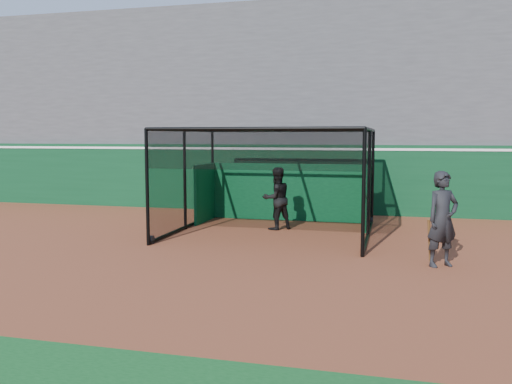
# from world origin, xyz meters

# --- Properties ---
(ground) EXTENTS (120.00, 120.00, 0.00)m
(ground) POSITION_xyz_m (0.00, 0.00, 0.00)
(ground) COLOR brown
(ground) RESTS_ON ground
(outfield_wall) EXTENTS (50.00, 0.50, 2.50)m
(outfield_wall) POSITION_xyz_m (0.00, 8.50, 1.29)
(outfield_wall) COLOR #0A3B1D
(outfield_wall) RESTS_ON ground
(grandstand) EXTENTS (50.00, 7.85, 8.95)m
(grandstand) POSITION_xyz_m (0.00, 12.27, 4.48)
(grandstand) COLOR #4C4C4F
(grandstand) RESTS_ON ground
(batting_cage) EXTENTS (5.54, 5.23, 2.99)m
(batting_cage) POSITION_xyz_m (0.05, 4.01, 1.49)
(batting_cage) COLOR black
(batting_cage) RESTS_ON ground
(batter) EXTENTS (1.16, 1.14, 1.88)m
(batter) POSITION_xyz_m (0.02, 4.61, 0.94)
(batter) COLOR black
(batter) RESTS_ON ground
(on_deck_player) EXTENTS (0.90, 0.83, 2.07)m
(on_deck_player) POSITION_xyz_m (4.48, 0.92, 1.03)
(on_deck_player) COLOR black
(on_deck_player) RESTS_ON ground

